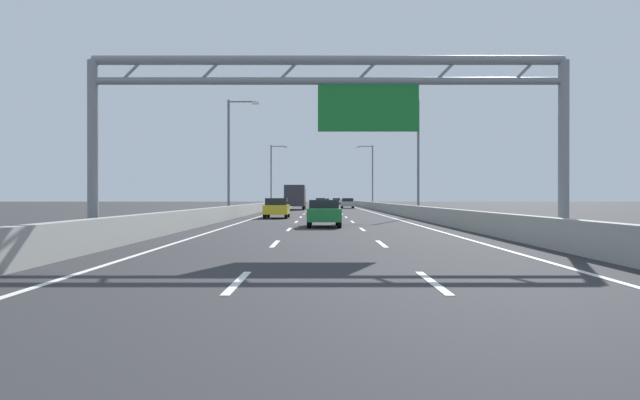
# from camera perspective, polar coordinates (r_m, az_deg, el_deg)

# --- Properties ---
(ground_plane) EXTENTS (260.00, 260.00, 0.00)m
(ground_plane) POSITION_cam_1_polar(r_m,az_deg,el_deg) (98.38, 0.08, -0.67)
(ground_plane) COLOR #2D2D30
(lane_dash_left_1) EXTENTS (0.16, 3.00, 0.01)m
(lane_dash_left_1) POSITION_cam_1_polar(r_m,az_deg,el_deg) (11.08, -8.06, -7.88)
(lane_dash_left_1) COLOR white
(lane_dash_left_1) RESTS_ON ground_plane
(lane_dash_left_2) EXTENTS (0.16, 3.00, 0.01)m
(lane_dash_left_2) POSITION_cam_1_polar(r_m,az_deg,el_deg) (19.99, -4.47, -4.25)
(lane_dash_left_2) COLOR white
(lane_dash_left_2) RESTS_ON ground_plane
(lane_dash_left_3) EXTENTS (0.16, 3.00, 0.01)m
(lane_dash_left_3) POSITION_cam_1_polar(r_m,az_deg,el_deg) (28.95, -3.10, -2.86)
(lane_dash_left_3) COLOR white
(lane_dash_left_3) RESTS_ON ground_plane
(lane_dash_left_4) EXTENTS (0.16, 3.00, 0.01)m
(lane_dash_left_4) POSITION_cam_1_polar(r_m,az_deg,el_deg) (37.93, -2.39, -2.12)
(lane_dash_left_4) COLOR white
(lane_dash_left_4) RESTS_ON ground_plane
(lane_dash_left_5) EXTENTS (0.16, 3.00, 0.01)m
(lane_dash_left_5) POSITION_cam_1_polar(r_m,az_deg,el_deg) (46.92, -1.95, -1.67)
(lane_dash_left_5) COLOR white
(lane_dash_left_5) RESTS_ON ground_plane
(lane_dash_left_6) EXTENTS (0.16, 3.00, 0.01)m
(lane_dash_left_6) POSITION_cam_1_polar(r_m,az_deg,el_deg) (55.91, -1.65, -1.36)
(lane_dash_left_6) COLOR white
(lane_dash_left_6) RESTS_ON ground_plane
(lane_dash_left_7) EXTENTS (0.16, 3.00, 0.01)m
(lane_dash_left_7) POSITION_cam_1_polar(r_m,az_deg,el_deg) (64.90, -1.43, -1.14)
(lane_dash_left_7) COLOR white
(lane_dash_left_7) RESTS_ON ground_plane
(lane_dash_left_8) EXTENTS (0.16, 3.00, 0.01)m
(lane_dash_left_8) POSITION_cam_1_polar(r_m,az_deg,el_deg) (73.90, -1.27, -0.97)
(lane_dash_left_8) COLOR white
(lane_dash_left_8) RESTS_ON ground_plane
(lane_dash_left_9) EXTENTS (0.16, 3.00, 0.01)m
(lane_dash_left_9) POSITION_cam_1_polar(r_m,az_deg,el_deg) (82.89, -1.14, -0.84)
(lane_dash_left_9) COLOR white
(lane_dash_left_9) RESTS_ON ground_plane
(lane_dash_left_10) EXTENTS (0.16, 3.00, 0.01)m
(lane_dash_left_10) POSITION_cam_1_polar(r_m,az_deg,el_deg) (91.89, -1.03, -0.73)
(lane_dash_left_10) COLOR white
(lane_dash_left_10) RESTS_ON ground_plane
(lane_dash_left_11) EXTENTS (0.16, 3.00, 0.01)m
(lane_dash_left_11) POSITION_cam_1_polar(r_m,az_deg,el_deg) (100.89, -0.95, -0.65)
(lane_dash_left_11) COLOR white
(lane_dash_left_11) RESTS_ON ground_plane
(lane_dash_left_12) EXTENTS (0.16, 3.00, 0.01)m
(lane_dash_left_12) POSITION_cam_1_polar(r_m,az_deg,el_deg) (109.89, -0.88, -0.57)
(lane_dash_left_12) COLOR white
(lane_dash_left_12) RESTS_ON ground_plane
(lane_dash_left_13) EXTENTS (0.16, 3.00, 0.01)m
(lane_dash_left_13) POSITION_cam_1_polar(r_m,az_deg,el_deg) (118.89, -0.82, -0.51)
(lane_dash_left_13) COLOR white
(lane_dash_left_13) RESTS_ON ground_plane
(lane_dash_left_14) EXTENTS (0.16, 3.00, 0.01)m
(lane_dash_left_14) POSITION_cam_1_polar(r_m,az_deg,el_deg) (127.88, -0.77, -0.46)
(lane_dash_left_14) COLOR white
(lane_dash_left_14) RESTS_ON ground_plane
(lane_dash_left_15) EXTENTS (0.16, 3.00, 0.01)m
(lane_dash_left_15) POSITION_cam_1_polar(r_m,az_deg,el_deg) (136.88, -0.72, -0.41)
(lane_dash_left_15) COLOR white
(lane_dash_left_15) RESTS_ON ground_plane
(lane_dash_left_16) EXTENTS (0.16, 3.00, 0.01)m
(lane_dash_left_16) POSITION_cam_1_polar(r_m,az_deg,el_deg) (145.88, -0.68, -0.37)
(lane_dash_left_16) COLOR white
(lane_dash_left_16) RESTS_ON ground_plane
(lane_dash_left_17) EXTENTS (0.16, 3.00, 0.01)m
(lane_dash_left_17) POSITION_cam_1_polar(r_m,az_deg,el_deg) (154.88, -0.65, -0.34)
(lane_dash_left_17) COLOR white
(lane_dash_left_17) RESTS_ON ground_plane
(lane_dash_right_1) EXTENTS (0.16, 3.00, 0.01)m
(lane_dash_right_1) POSITION_cam_1_polar(r_m,az_deg,el_deg) (11.17, 10.73, -7.81)
(lane_dash_right_1) COLOR white
(lane_dash_right_1) RESTS_ON ground_plane
(lane_dash_right_2) EXTENTS (0.16, 3.00, 0.01)m
(lane_dash_right_2) POSITION_cam_1_polar(r_m,az_deg,el_deg) (20.04, 5.88, -4.24)
(lane_dash_right_2) COLOR white
(lane_dash_right_2) RESTS_ON ground_plane
(lane_dash_right_3) EXTENTS (0.16, 3.00, 0.01)m
(lane_dash_right_3) POSITION_cam_1_polar(r_m,az_deg,el_deg) (28.98, 4.03, -2.85)
(lane_dash_right_3) COLOR white
(lane_dash_right_3) RESTS_ON ground_plane
(lane_dash_right_4) EXTENTS (0.16, 3.00, 0.01)m
(lane_dash_right_4) POSITION_cam_1_polar(r_m,az_deg,el_deg) (37.95, 3.06, -2.12)
(lane_dash_right_4) COLOR white
(lane_dash_right_4) RESTS_ON ground_plane
(lane_dash_right_5) EXTENTS (0.16, 3.00, 0.01)m
(lane_dash_right_5) POSITION_cam_1_polar(r_m,az_deg,el_deg) (46.94, 2.45, -1.67)
(lane_dash_right_5) COLOR white
(lane_dash_right_5) RESTS_ON ground_plane
(lane_dash_right_6) EXTENTS (0.16, 3.00, 0.01)m
(lane_dash_right_6) POSITION_cam_1_polar(r_m,az_deg,el_deg) (55.93, 2.04, -1.36)
(lane_dash_right_6) COLOR white
(lane_dash_right_6) RESTS_ON ground_plane
(lane_dash_right_7) EXTENTS (0.16, 3.00, 0.01)m
(lane_dash_right_7) POSITION_cam_1_polar(r_m,az_deg,el_deg) (64.92, 1.75, -1.14)
(lane_dash_right_7) COLOR white
(lane_dash_right_7) RESTS_ON ground_plane
(lane_dash_right_8) EXTENTS (0.16, 3.00, 0.01)m
(lane_dash_right_8) POSITION_cam_1_polar(r_m,az_deg,el_deg) (73.91, 1.53, -0.97)
(lane_dash_right_8) COLOR white
(lane_dash_right_8) RESTS_ON ground_plane
(lane_dash_right_9) EXTENTS (0.16, 3.00, 0.01)m
(lane_dash_right_9) POSITION_cam_1_polar(r_m,az_deg,el_deg) (82.91, 1.35, -0.84)
(lane_dash_right_9) COLOR white
(lane_dash_right_9) RESTS_ON ground_plane
(lane_dash_right_10) EXTENTS (0.16, 3.00, 0.01)m
(lane_dash_right_10) POSITION_cam_1_polar(r_m,az_deg,el_deg) (91.90, 1.21, -0.73)
(lane_dash_right_10) COLOR white
(lane_dash_right_10) RESTS_ON ground_plane
(lane_dash_right_11) EXTENTS (0.16, 3.00, 0.01)m
(lane_dash_right_11) POSITION_cam_1_polar(r_m,az_deg,el_deg) (100.90, 1.09, -0.65)
(lane_dash_right_11) COLOR white
(lane_dash_right_11) RESTS_ON ground_plane
(lane_dash_right_12) EXTENTS (0.16, 3.00, 0.01)m
(lane_dash_right_12) POSITION_cam_1_polar(r_m,az_deg,el_deg) (109.90, 1.00, -0.57)
(lane_dash_right_12) COLOR white
(lane_dash_right_12) RESTS_ON ground_plane
(lane_dash_right_13) EXTENTS (0.16, 3.00, 0.01)m
(lane_dash_right_13) POSITION_cam_1_polar(r_m,az_deg,el_deg) (118.89, 0.92, -0.51)
(lane_dash_right_13) COLOR white
(lane_dash_right_13) RESTS_ON ground_plane
(lane_dash_right_14) EXTENTS (0.16, 3.00, 0.01)m
(lane_dash_right_14) POSITION_cam_1_polar(r_m,az_deg,el_deg) (127.89, 0.85, -0.46)
(lane_dash_right_14) COLOR white
(lane_dash_right_14) RESTS_ON ground_plane
(lane_dash_right_15) EXTENTS (0.16, 3.00, 0.01)m
(lane_dash_right_15) POSITION_cam_1_polar(r_m,az_deg,el_deg) (136.89, 0.78, -0.41)
(lane_dash_right_15) COLOR white
(lane_dash_right_15) RESTS_ON ground_plane
(lane_dash_right_16) EXTENTS (0.16, 3.00, 0.01)m
(lane_dash_right_16) POSITION_cam_1_polar(r_m,az_deg,el_deg) (145.89, 0.73, -0.37)
(lane_dash_right_16) COLOR white
(lane_dash_right_16) RESTS_ON ground_plane
(lane_dash_right_17) EXTENTS (0.16, 3.00, 0.01)m
(lane_dash_right_17) POSITION_cam_1_polar(r_m,az_deg,el_deg) (154.89, 0.68, -0.34)
(lane_dash_right_17) COLOR white
(lane_dash_right_17) RESTS_ON ground_plane
(edge_line_left) EXTENTS (0.16, 176.00, 0.01)m
(edge_line_left) POSITION_cam_1_polar(r_m,az_deg,el_deg) (86.52, -3.38, -0.80)
(edge_line_left) COLOR white
(edge_line_left) RESTS_ON ground_plane
(edge_line_right) EXTENTS (0.16, 176.00, 0.01)m
(edge_line_right) POSITION_cam_1_polar(r_m,az_deg,el_deg) (86.56, 3.58, -0.80)
(edge_line_right) COLOR white
(edge_line_right) RESTS_ON ground_plane
(barrier_left) EXTENTS (0.45, 220.00, 0.95)m
(barrier_left) POSITION_cam_1_polar(r_m,az_deg,el_deg) (108.57, -3.58, -0.34)
(barrier_left) COLOR #9E9E99
(barrier_left) RESTS_ON ground_plane
(barrier_right) EXTENTS (0.45, 220.00, 0.95)m
(barrier_right) POSITION_cam_1_polar(r_m,az_deg,el_deg) (108.61, 3.70, -0.34)
(barrier_right) COLOR #9E9E99
(barrier_right) RESTS_ON ground_plane
(sign_gantry) EXTENTS (16.24, 0.36, 6.36)m
(sign_gantry) POSITION_cam_1_polar(r_m,az_deg,el_deg) (20.13, 1.23, 9.59)
(sign_gantry) COLOR gray
(sign_gantry) RESTS_ON ground_plane
(streetlamp_left_mid) EXTENTS (2.58, 0.28, 9.50)m
(streetlamp_left_mid) POSITION_cam_1_polar(r_m,az_deg,el_deg) (48.49, -8.64, 4.77)
(streetlamp_left_mid) COLOR slate
(streetlamp_left_mid) RESTS_ON ground_plane
(streetlamp_right_mid) EXTENTS (2.58, 0.28, 9.50)m
(streetlamp_right_mid) POSITION_cam_1_polar(r_m,az_deg,el_deg) (48.57, 9.12, 4.76)
(streetlamp_right_mid) COLOR slate
(streetlamp_right_mid) RESTS_ON ground_plane
(streetlamp_left_far) EXTENTS (2.58, 0.28, 9.50)m
(streetlamp_left_far) POSITION_cam_1_polar(r_m,az_deg,el_deg) (89.68, -4.69, 2.69)
(streetlamp_left_far) COLOR slate
(streetlamp_left_far) RESTS_ON ground_plane
(streetlamp_right_far) EXTENTS (2.58, 0.28, 9.50)m
(streetlamp_right_far) POSITION_cam_1_polar(r_m,az_deg,el_deg) (89.73, 4.87, 2.68)
(streetlamp_right_far) COLOR slate
(streetlamp_right_far) RESTS_ON ground_plane
(black_car) EXTENTS (1.89, 4.22, 1.48)m
(black_car) POSITION_cam_1_polar(r_m,az_deg,el_deg) (108.61, -0.05, -0.18)
(black_car) COLOR black
(black_car) RESTS_ON ground_plane
(red_car) EXTENTS (1.74, 4.60, 1.44)m
(red_car) POSITION_cam_1_polar(r_m,az_deg,el_deg) (78.78, 0.24, -0.36)
(red_car) COLOR red
(red_car) RESTS_ON ground_plane
(silver_car) EXTENTS (1.82, 4.43, 1.48)m
(silver_car) POSITION_cam_1_polar(r_m,az_deg,el_deg) (86.06, 2.58, -0.29)
(silver_car) COLOR #A8ADB2
(silver_car) RESTS_ON ground_plane
(yellow_car) EXTENTS (1.80, 4.17, 1.52)m
(yellow_car) POSITION_cam_1_polar(r_m,az_deg,el_deg) (45.00, -4.28, -0.76)
(yellow_car) COLOR yellow
(yellow_car) RESTS_ON ground_plane
(white_car) EXTENTS (1.86, 4.35, 1.44)m
(white_car) POSITION_cam_1_polar(r_m,az_deg,el_deg) (135.34, 1.50, -0.11)
(white_car) COLOR silver
(white_car) RESTS_ON ground_plane
(green_car) EXTENTS (1.77, 4.14, 1.44)m
(green_car) POSITION_cam_1_polar(r_m,az_deg,el_deg) (31.70, 0.30, -1.24)
(green_car) COLOR #1E7A38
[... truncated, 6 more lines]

